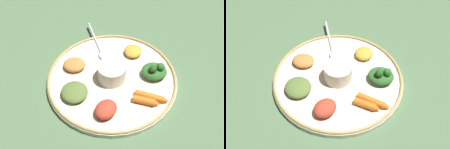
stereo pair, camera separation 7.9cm
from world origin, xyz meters
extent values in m
plane|color=#4C6B47|center=(0.00, 0.00, 0.00)|extent=(2.40, 2.40, 0.00)
cylinder|color=beige|center=(0.00, 0.00, 0.01)|extent=(0.37, 0.37, 0.01)
torus|color=tan|center=(0.00, 0.00, 0.02)|extent=(0.37, 0.37, 0.01)
cylinder|color=beige|center=(0.00, 0.00, 0.04)|extent=(0.08, 0.08, 0.05)
cylinder|color=brown|center=(0.00, 0.00, 0.06)|extent=(0.07, 0.07, 0.01)
ellipsoid|color=silver|center=(-0.08, -0.05, 0.02)|extent=(0.04, 0.04, 0.01)
cylinder|color=silver|center=(-0.16, -0.09, 0.02)|extent=(0.13, 0.08, 0.01)
ellipsoid|color=#2D6628|center=(-0.03, 0.12, 0.03)|extent=(0.07, 0.08, 0.03)
sphere|color=#2D6628|center=(-0.04, 0.13, 0.05)|extent=(0.02, 0.02, 0.02)
sphere|color=#23511E|center=(-0.02, 0.11, 0.05)|extent=(0.02, 0.02, 0.02)
cylinder|color=orange|center=(0.07, 0.10, 0.02)|extent=(0.02, 0.06, 0.02)
cone|color=orange|center=(0.07, 0.13, 0.02)|extent=(0.02, 0.02, 0.02)
cylinder|color=orange|center=(0.05, 0.11, 0.02)|extent=(0.03, 0.08, 0.02)
cone|color=orange|center=(0.06, 0.16, 0.02)|extent=(0.02, 0.02, 0.02)
ellipsoid|color=gold|center=(-0.11, 0.04, 0.03)|extent=(0.06, 0.06, 0.02)
ellipsoid|color=#B73D28|center=(0.12, 0.01, 0.03)|extent=(0.08, 0.07, 0.03)
ellipsoid|color=#C67A38|center=(-0.02, -0.12, 0.03)|extent=(0.06, 0.07, 0.02)
ellipsoid|color=#567033|center=(0.08, -0.09, 0.03)|extent=(0.10, 0.10, 0.03)
camera|label=1|loc=(0.51, 0.10, 0.62)|focal=44.85mm
camera|label=2|loc=(0.49, 0.18, 0.62)|focal=44.85mm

